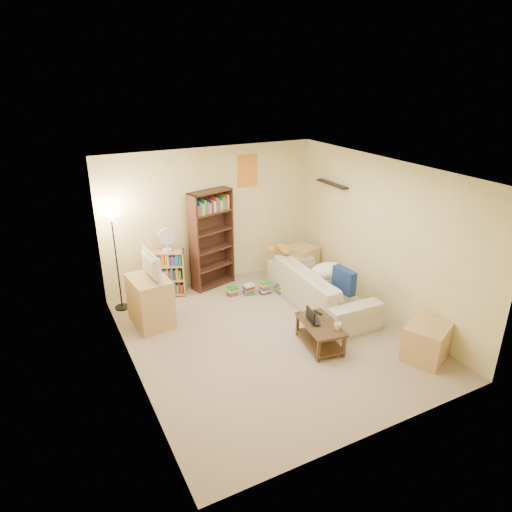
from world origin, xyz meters
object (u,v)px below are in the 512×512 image
object	(u,v)px
mug	(337,326)
tall_bookshelf	(212,237)
laptop	(318,320)
floor_lamp	(113,235)
side_table	(301,261)
coffee_table	(320,332)
sofa	(320,286)
tabby_cat	(281,249)
tv_stand	(150,301)
television	(147,266)
desk_fan	(167,239)
end_cabinet	(427,341)
short_bookshelf	(166,273)

from	to	relation	value
mug	tall_bookshelf	xyz separation A→B (m)	(-0.72, 2.80, 0.53)
mug	laptop	bearing A→B (deg)	108.07
floor_lamp	side_table	distance (m)	3.57
coffee_table	tall_bookshelf	world-z (taller)	tall_bookshelf
sofa	side_table	world-z (taller)	sofa
coffee_table	floor_lamp	world-z (taller)	floor_lamp
mug	tall_bookshelf	size ratio (longest dim) A/B	0.06
mug	sofa	bearing A→B (deg)	64.61
tabby_cat	mug	world-z (taller)	tabby_cat
tv_stand	television	xyz separation A→B (m)	(0.00, 0.00, 0.60)
tabby_cat	desk_fan	bearing A→B (deg)	162.34
television	desk_fan	distance (m)	0.99
sofa	tall_bookshelf	world-z (taller)	tall_bookshelf
television	tall_bookshelf	bearing A→B (deg)	-64.49
tall_bookshelf	coffee_table	bearing A→B (deg)	-92.11
mug	floor_lamp	size ratio (longest dim) A/B	0.07
tv_stand	sofa	bearing A→B (deg)	-19.66
sofa	floor_lamp	bearing A→B (deg)	67.52
laptop	desk_fan	distance (m)	2.93
television	tall_bookshelf	distance (m)	1.62
sofa	tv_stand	bearing A→B (deg)	78.35
tv_stand	tall_bookshelf	xyz separation A→B (m)	(1.38, 0.84, 0.55)
tall_bookshelf	desk_fan	world-z (taller)	tall_bookshelf
sofa	side_table	bearing A→B (deg)	-15.51
tabby_cat	mug	size ratio (longest dim) A/B	4.81
side_table	end_cabinet	xyz separation A→B (m)	(0.04, -3.15, -0.03)
mug	short_bookshelf	xyz separation A→B (m)	(-1.59, 2.82, 0.00)
sofa	laptop	bearing A→B (deg)	145.66
laptop	tall_bookshelf	bearing A→B (deg)	37.90
side_table	tv_stand	bearing A→B (deg)	-170.52
floor_lamp	laptop	bearing A→B (deg)	-45.54
sofa	television	xyz separation A→B (m)	(-2.72, 0.67, 0.66)
coffee_table	mug	bearing A→B (deg)	-56.60
desk_fan	end_cabinet	xyz separation A→B (m)	(2.57, -3.45, -0.81)
tabby_cat	short_bookshelf	bearing A→B (deg)	161.59
tall_bookshelf	desk_fan	distance (m)	0.83
short_bookshelf	mug	bearing A→B (deg)	-37.89
mug	side_table	distance (m)	2.67
tabby_cat	short_bookshelf	world-z (taller)	tabby_cat
tabby_cat	tv_stand	xyz separation A→B (m)	(-2.46, -0.21, -0.36)
side_table	television	bearing A→B (deg)	-170.52
coffee_table	tall_bookshelf	xyz separation A→B (m)	(-0.61, 2.56, 0.72)
tv_stand	tall_bookshelf	size ratio (longest dim) A/B	0.44
short_bookshelf	end_cabinet	world-z (taller)	short_bookshelf
tabby_cat	television	size ratio (longest dim) A/B	0.73
tv_stand	side_table	world-z (taller)	tv_stand
end_cabinet	tall_bookshelf	bearing A→B (deg)	116.73
laptop	side_table	bearing A→B (deg)	-3.07
mug	end_cabinet	distance (m)	1.24
tabby_cat	tv_stand	distance (m)	2.49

